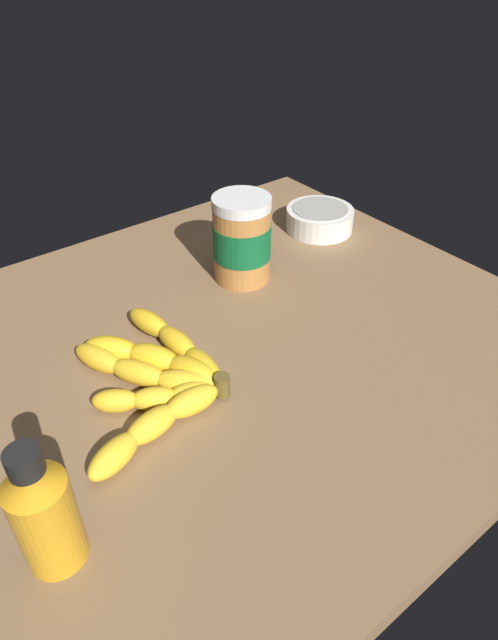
# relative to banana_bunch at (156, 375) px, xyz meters

# --- Properties ---
(ground_plane) EXTENTS (0.88, 0.79, 0.03)m
(ground_plane) POSITION_rel_banana_bunch_xyz_m (-0.14, -0.02, -0.03)
(ground_plane) COLOR brown
(banana_bunch) EXTENTS (0.22, 0.26, 0.04)m
(banana_bunch) POSITION_rel_banana_bunch_xyz_m (0.00, 0.00, 0.00)
(banana_bunch) COLOR yellow
(banana_bunch) RESTS_ON ground_plane
(peanut_butter_jar) EXTENTS (0.09, 0.09, 0.14)m
(peanut_butter_jar) POSITION_rel_banana_bunch_xyz_m (-0.24, -0.14, 0.05)
(peanut_butter_jar) COLOR #B27238
(peanut_butter_jar) RESTS_ON ground_plane
(honey_bottle) EXTENTS (0.06, 0.06, 0.15)m
(honey_bottle) POSITION_rel_banana_bunch_xyz_m (0.19, 0.15, 0.05)
(honey_bottle) COLOR orange
(honey_bottle) RESTS_ON ground_plane
(small_bowl) EXTENTS (0.13, 0.13, 0.04)m
(small_bowl) POSITION_rel_banana_bunch_xyz_m (-0.46, -0.18, 0.01)
(small_bowl) COLOR silver
(small_bowl) RESTS_ON ground_plane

